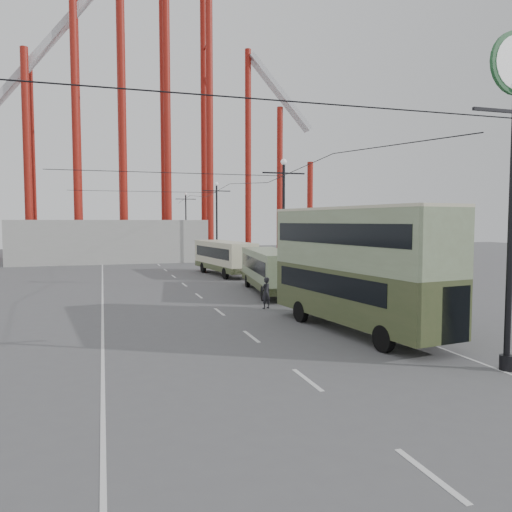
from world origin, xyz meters
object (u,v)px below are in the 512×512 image
object	(u,v)px
double_decker_bus	(357,262)
single_decker_green	(270,269)
pedestrian	(266,293)
single_decker_cream	(224,256)

from	to	relation	value
double_decker_bus	single_decker_green	size ratio (longest dim) A/B	1.01
single_decker_green	pedestrian	xyz separation A→B (m)	(-2.18, -5.80, -0.74)
double_decker_bus	pedestrian	world-z (taller)	double_decker_bus
pedestrian	single_decker_cream	bearing A→B (deg)	-124.57
double_decker_bus	single_decker_green	world-z (taller)	double_decker_bus
double_decker_bus	single_decker_green	xyz separation A→B (m)	(0.20, 12.49, -1.45)
single_decker_cream	pedestrian	world-z (taller)	single_decker_cream
single_decker_green	pedestrian	world-z (taller)	single_decker_green
double_decker_bus	single_decker_cream	size ratio (longest dim) A/B	1.05
double_decker_bus	single_decker_green	distance (m)	12.57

